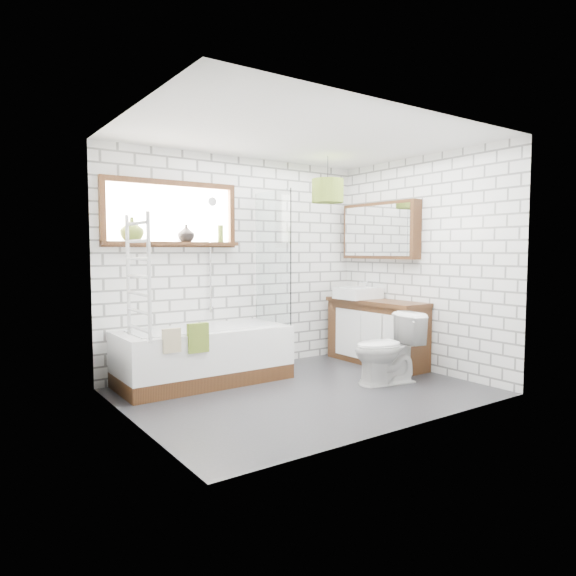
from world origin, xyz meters
TOP-DOWN VIEW (x-y plane):
  - floor at (0.00, 0.00)m, footprint 3.40×2.60m
  - ceiling at (0.00, 0.00)m, footprint 3.40×2.60m
  - wall_back at (0.00, 1.30)m, footprint 3.40×0.01m
  - wall_front at (0.00, -1.30)m, footprint 3.40×0.01m
  - wall_left at (-1.70, 0.00)m, footprint 0.01×2.60m
  - wall_right at (1.70, 0.00)m, footprint 0.01×2.60m
  - window at (-0.85, 1.26)m, footprint 1.52×0.16m
  - towel_radiator at (-1.66, 0.00)m, footprint 0.06×0.52m
  - mirror_cabinet at (1.62, 0.60)m, footprint 0.16×1.20m
  - shower_riser at (-0.40, 1.26)m, footprint 0.02×0.02m
  - bathtub at (-0.66, 0.90)m, footprint 1.80×0.79m
  - shower_screen at (0.21, 0.90)m, footprint 0.02×0.72m
  - towel_green at (-0.91, 0.51)m, footprint 0.21×0.06m
  - towel_beige at (-1.18, 0.51)m, footprint 0.18×0.04m
  - vanity at (1.48, 0.50)m, footprint 0.45×1.39m
  - basin at (1.42, 0.77)m, footprint 0.49×0.43m
  - tap at (1.58, 0.77)m, footprint 0.04×0.04m
  - toilet at (0.91, -0.24)m, footprint 0.55×0.80m
  - vase_olive at (-1.30, 1.23)m, footprint 0.26×0.26m
  - vase_dark at (-0.70, 1.23)m, footprint 0.21×0.21m
  - bottle at (-0.28, 1.23)m, footprint 0.06×0.06m
  - pendant at (0.83, 0.67)m, footprint 0.37×0.37m

SIDE VIEW (x-z plane):
  - floor at x=0.00m, z-range -0.01..0.00m
  - bathtub at x=-0.66m, z-range 0.00..0.58m
  - toilet at x=0.91m, z-range 0.00..0.75m
  - vanity at x=1.48m, z-range 0.00..0.80m
  - towel_green at x=-0.91m, z-range 0.42..0.70m
  - towel_beige at x=-1.18m, z-range 0.45..0.68m
  - basin at x=1.42m, z-range 0.80..0.94m
  - tap at x=1.58m, z-range 0.85..1.02m
  - towel_radiator at x=-1.66m, z-range 0.70..1.70m
  - wall_back at x=0.00m, z-range 0.00..2.50m
  - wall_front at x=0.00m, z-range 0.00..2.50m
  - wall_left at x=-1.70m, z-range 0.00..2.50m
  - wall_right at x=1.70m, z-range 0.00..2.50m
  - shower_screen at x=0.21m, z-range 0.58..2.08m
  - shower_riser at x=-0.40m, z-range 0.70..2.00m
  - vase_dark at x=-0.70m, z-range 1.48..1.67m
  - bottle at x=-0.28m, z-range 1.48..1.67m
  - vase_olive at x=-1.30m, z-range 1.48..1.73m
  - mirror_cabinet at x=1.62m, z-range 1.30..2.00m
  - window at x=-0.85m, z-range 1.46..2.14m
  - pendant at x=0.83m, z-range 1.96..2.24m
  - ceiling at x=0.00m, z-range 2.50..2.51m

